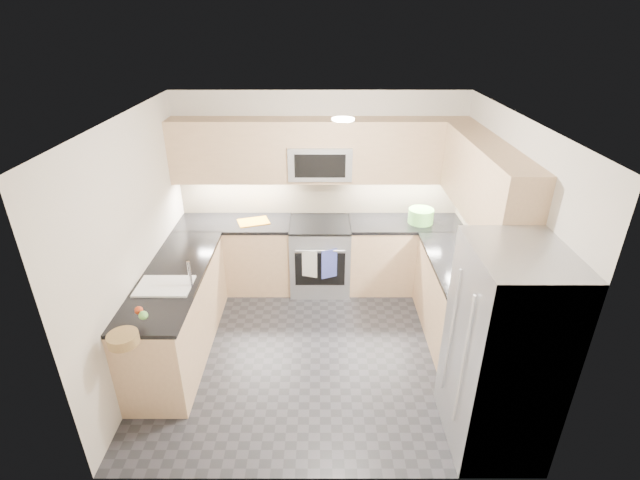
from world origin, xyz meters
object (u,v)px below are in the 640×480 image
Objects in this scene: gas_range at (320,256)px; cutting_board at (254,222)px; refrigerator at (502,352)px; utensil_bowl at (421,216)px; microwave at (320,161)px; fruit_basket at (123,339)px.

cutting_board reaches higher than gas_range.
refrigerator is 5.72× the size of utensil_bowl.
utensil_bowl is (1.26, -0.12, -0.67)m from microwave.
fruit_basket is at bearing 179.04° from refrigerator.
refrigerator is at bearing -59.12° from gas_range.
gas_range is at bearing -90.00° from microwave.
utensil_bowl is 1.28× the size of fruit_basket.
refrigerator is 4.77× the size of cutting_board.
refrigerator is 3.02m from fruit_basket.
fruit_basket is at bearing -122.12° from microwave.
microwave is 1.13m from cutting_board.
fruit_basket is (-1.57, -2.37, 0.53)m from gas_range.
gas_range is 1.39m from utensil_bowl.
refrigerator is at bearing -46.77° from cutting_board.
microwave is 3.04m from fruit_basket.
gas_range is 2.89× the size of utensil_bowl.
microwave is 2.41× the size of utensil_bowl.
refrigerator reaches higher than cutting_board.
utensil_bowl reaches higher than cutting_board.
microwave is 3.04m from refrigerator.
gas_range is at bearing 56.54° from fruit_basket.
utensil_bowl is at bearing 39.99° from fruit_basket.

